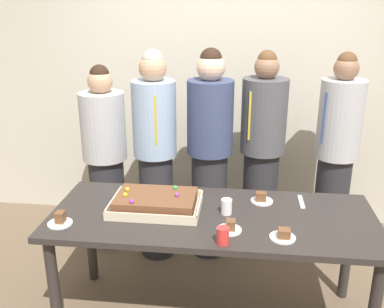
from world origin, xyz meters
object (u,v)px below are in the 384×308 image
Objects in this scene: plated_slice_near_right at (230,227)px; plated_slice_far_right at (60,220)px; plated_slice_far_left at (261,199)px; person_green_shirt_behind at (336,154)px; drink_cup_middle at (227,207)px; cake_server_utensil at (301,202)px; person_serving_front at (155,154)px; person_left_edge_reaching at (210,153)px; plated_slice_near_left at (283,235)px; sheet_cake at (156,202)px; drink_cup_nearest at (223,236)px; party_table at (212,227)px; person_far_right_suit at (105,157)px; person_striped_tie_right at (262,153)px.

plated_slice_far_right is (-1.03, -0.04, 0.00)m from plated_slice_near_right.
plated_slice_far_left is 1.01m from person_green_shirt_behind.
plated_slice_near_right and plated_slice_far_left have the same top height.
person_green_shirt_behind is at bearing 33.56° from plated_slice_far_right.
person_green_shirt_behind is (0.86, 0.98, 0.04)m from drink_cup_middle.
plated_slice_near_right is at bearing -115.46° from plated_slice_far_left.
drink_cup_middle reaches higher than plated_slice_near_right.
cake_server_utensil is 0.84m from person_green_shirt_behind.
person_left_edge_reaching reaches higher than person_serving_front.
sheet_cake is at bearing 160.24° from plated_slice_near_left.
drink_cup_nearest is at bearing -90.87° from drink_cup_middle.
person_left_edge_reaching is (-0.17, 0.82, 0.06)m from drink_cup_middle.
sheet_cake reaches higher than drink_cup_middle.
plated_slice_far_left is 1.00× the size of plated_slice_far_right.
sheet_cake is 0.71m from plated_slice_far_left.
plated_slice_far_left is 1.00m from person_serving_front.
cake_server_utensil is 0.91m from person_left_edge_reaching.
party_table is at bearing 10.41° from person_green_shirt_behind.
person_serving_front is 1.09× the size of person_far_right_suit.
person_striped_tie_right reaches higher than plated_slice_far_right.
party_table is 13.79× the size of plated_slice_near_left.
cake_server_utensil is (0.47, 0.44, -0.02)m from plated_slice_near_right.
person_far_right_suit is at bearing 125.38° from sheet_cake.
sheet_cake is at bearing 140.04° from drink_cup_nearest.
plated_slice_far_left is 0.09× the size of person_left_edge_reaching.
sheet_cake reaches higher than plated_slice_far_left.
person_serving_front is 1.49m from person_green_shirt_behind.
plated_slice_near_left is 0.09× the size of person_serving_front.
sheet_cake is 2.91× the size of cake_server_utensil.
person_left_edge_reaching reaches higher than cake_server_utensil.
plated_slice_far_left is (0.69, 0.19, -0.02)m from sheet_cake.
sheet_cake is 3.87× the size of plated_slice_far_left.
person_striped_tie_right is (1.25, 1.20, 0.07)m from plated_slice_far_right.
sheet_cake is 0.59m from drink_cup_nearest.
drink_cup_nearest is at bearing -103.22° from plated_slice_near_right.
person_green_shirt_behind is 0.98× the size of person_left_edge_reaching.
sheet_cake is 0.86m from person_left_edge_reaching.
drink_cup_nearest and drink_cup_middle have the same top height.
plated_slice_far_right is at bearing -178.00° from plated_slice_near_right.
cake_server_utensil is 0.12× the size of person_far_right_suit.
party_table is 13.79× the size of plated_slice_far_right.
plated_slice_far_left is at bearing 52.26° from person_left_edge_reaching.
drink_cup_middle is at bearing 22.46° from person_striped_tie_right.
person_serving_front is (-1.10, 0.52, 0.11)m from cake_server_utensil.
person_striped_tie_right is at bearing 57.82° from person_far_right_suit.
plated_slice_far_left is at bearing 45.56° from person_serving_front.
person_striped_tie_right reaches higher than plated_slice_near_left.
sheet_cake is 0.34× the size of person_striped_tie_right.
plated_slice_near_right is 1.50× the size of drink_cup_middle.
plated_slice_near_left is 1.39m from person_serving_front.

